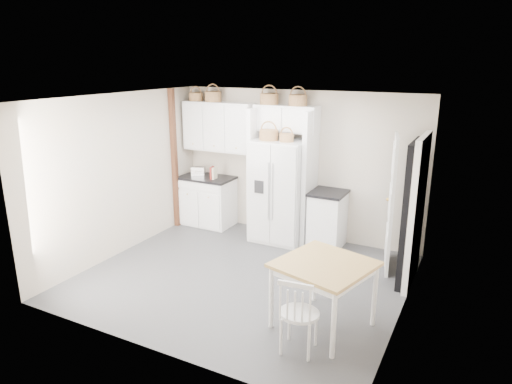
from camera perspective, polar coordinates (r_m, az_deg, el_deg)
The scene contains 28 objects.
floor at distance 6.86m, azimuth -1.59°, elevation -10.58°, with size 4.50×4.50×0.00m, color #43444A.
ceiling at distance 6.14m, azimuth -1.78°, elevation 11.63°, with size 4.50×4.50×0.00m, color white.
wall_back at distance 8.13m, azimuth 5.16°, elevation 3.42°, with size 4.50×4.50×0.00m, color beige.
wall_left at distance 7.69m, azimuth -16.53°, elevation 2.07°, with size 4.00×4.00×0.00m, color beige.
wall_right at distance 5.69m, azimuth 18.60°, elevation -3.00°, with size 4.00×4.00×0.00m, color beige.
refrigerator at distance 7.95m, azimuth 3.03°, elevation 0.14°, with size 0.92×0.74×1.79m, color silver.
base_cab_left at distance 8.87m, azimuth -6.03°, elevation -1.18°, with size 0.98×0.62×0.91m, color white.
base_cab_right at distance 7.86m, azimuth 8.93°, elevation -3.50°, with size 0.53×0.64×0.93m, color white.
dining_table at distance 5.59m, azimuth 8.40°, elevation -12.60°, with size 0.99×0.99×0.83m, color #AC804C.
windsor_chair at distance 5.12m, azimuth 5.43°, elevation -14.87°, with size 0.44×0.40×0.90m, color white.
counter_left at distance 8.74m, azimuth -6.12°, elevation 1.79°, with size 1.02×0.66×0.04m, color black.
counter_right at distance 7.71m, azimuth 9.09°, elevation -0.09°, with size 0.57×0.68×0.04m, color black.
toaster at distance 8.80m, azimuth -7.19°, elevation 2.58°, with size 0.25×0.14×0.17m, color silver.
cookbook_red at distance 8.55m, azimuth -5.51°, elevation 2.42°, with size 0.03×0.15×0.23m, color maroon.
cookbook_cream at distance 8.53m, azimuth -5.19°, elevation 2.36°, with size 0.03×0.15×0.22m, color beige.
basket_upper_a at distance 8.76m, azimuth -7.51°, elevation 11.71°, with size 0.27×0.27×0.15m, color brown.
basket_upper_b at distance 8.55m, azimuth -5.39°, elevation 11.78°, with size 0.31×0.31×0.18m, color brown.
basket_bridge_a at distance 8.00m, azimuth 1.66°, elevation 11.55°, with size 0.33×0.33×0.18m, color brown.
basket_bridge_b at distance 7.78m, azimuth 5.26°, elevation 11.35°, with size 0.32×0.32×0.18m, color brown.
basket_fridge_a at distance 7.72m, azimuth 1.60°, elevation 7.14°, with size 0.32×0.32×0.17m, color brown.
basket_fridge_b at distance 7.59m, azimuth 3.84°, elevation 6.79°, with size 0.24×0.24×0.13m, color brown.
upper_cabinet at distance 8.55m, azimuth -4.62°, elevation 8.15°, with size 1.40×0.34×0.90m, color white.
bridge_cabinet at distance 7.89m, azimuth 3.82°, elevation 9.15°, with size 1.12×0.34×0.45m, color white.
fridge_panel_left at distance 8.17m, azimuth 0.04°, elevation 2.46°, with size 0.08×0.60×2.30m, color white.
fridge_panel_right at distance 7.77m, azimuth 6.75°, elevation 1.63°, with size 0.08×0.60×2.30m, color white.
trim_post at distance 8.65m, azimuth -10.16°, elevation 4.01°, with size 0.09×0.09×2.60m, color #452317.
doorway_void at distance 6.73m, azimuth 19.02°, elevation -2.58°, with size 0.18×0.85×2.05m, color black.
door_slab at distance 7.10m, azimuth 16.58°, elevation -1.40°, with size 0.80×0.04×2.05m, color white.
Camera 1 is at (2.97, -5.35, 3.09)m, focal length 32.00 mm.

